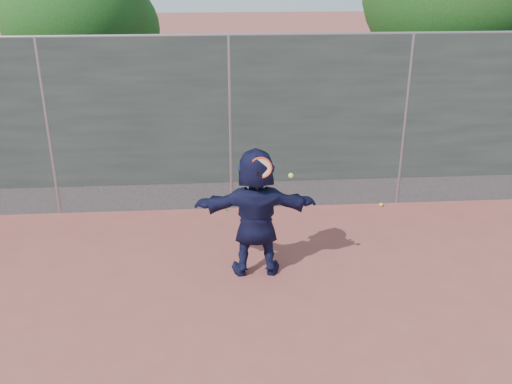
{
  "coord_description": "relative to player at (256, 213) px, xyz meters",
  "views": [
    {
      "loc": [
        -0.25,
        -5.78,
        4.19
      ],
      "look_at": [
        0.27,
        1.28,
        1.22
      ],
      "focal_mm": 40.0,
      "sensor_mm": 36.0,
      "label": 1
    }
  ],
  "objects": [
    {
      "name": "tree_left",
      "position": [
        -3.12,
        5.27,
        2.02
      ],
      "size": [
        3.15,
        3.0,
        4.53
      ],
      "color": "#382314",
      "rests_on": "ground"
    },
    {
      "name": "ground",
      "position": [
        -0.27,
        -1.28,
        -0.92
      ],
      "size": [
        80.0,
        80.0,
        0.0
      ],
      "primitive_type": "plane",
      "color": "#9E4C42",
      "rests_on": "ground"
    },
    {
      "name": "player",
      "position": [
        0.0,
        0.0,
        0.0
      ],
      "size": [
        1.71,
        0.57,
        1.83
      ],
      "primitive_type": "imported",
      "rotation": [
        0.0,
        0.0,
        3.12
      ],
      "color": "#15173B",
      "rests_on": "ground"
    },
    {
      "name": "fence",
      "position": [
        -0.27,
        2.22,
        0.67
      ],
      "size": [
        20.0,
        0.06,
        3.03
      ],
      "color": "#38423D",
      "rests_on": "ground"
    },
    {
      "name": "ball_ground",
      "position": [
        2.4,
        2.07,
        -0.88
      ],
      "size": [
        0.07,
        0.07,
        0.07
      ],
      "primitive_type": "sphere",
      "color": "#D6EF35",
      "rests_on": "ground"
    },
    {
      "name": "swing_action",
      "position": [
        0.09,
        -0.21,
        0.7
      ],
      "size": [
        0.56,
        0.2,
        0.51
      ],
      "color": "#EA4416",
      "rests_on": "ground"
    },
    {
      "name": "weed_clump",
      "position": [
        0.02,
        2.1,
        -0.78
      ],
      "size": [
        0.68,
        0.07,
        0.3
      ],
      "color": "#387226",
      "rests_on": "ground"
    }
  ]
}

